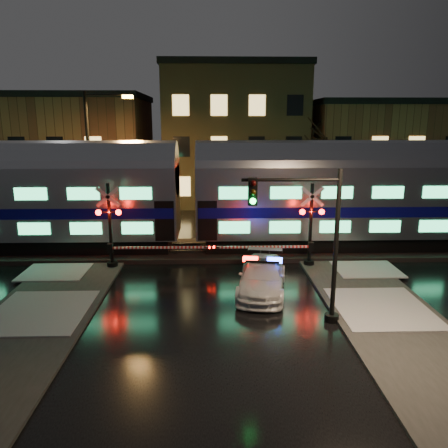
{
  "coord_description": "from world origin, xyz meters",
  "views": [
    {
      "loc": [
        0.02,
        -18.43,
        7.08
      ],
      "look_at": [
        0.59,
        2.5,
        2.2
      ],
      "focal_mm": 35.0,
      "sensor_mm": 36.0,
      "label": 1
    }
  ],
  "objects_px": {
    "crossing_signal_right": "(304,233)",
    "traffic_light": "(312,244)",
    "police_car": "(262,277)",
    "streetlight": "(94,155)",
    "crossing_signal_left": "(117,234)"
  },
  "relations": [
    {
      "from": "crossing_signal_left",
      "to": "streetlight",
      "type": "height_order",
      "value": "streetlight"
    },
    {
      "from": "police_car",
      "to": "traffic_light",
      "type": "xyz_separation_m",
      "value": [
        1.35,
        -2.94,
        2.27
      ]
    },
    {
      "from": "crossing_signal_right",
      "to": "traffic_light",
      "type": "bearing_deg",
      "value": -99.6
    },
    {
      "from": "crossing_signal_left",
      "to": "streetlight",
      "type": "distance_m",
      "value": 7.96
    },
    {
      "from": "crossing_signal_right",
      "to": "police_car",
      "type": "bearing_deg",
      "value": -126.44
    },
    {
      "from": "police_car",
      "to": "crossing_signal_right",
      "type": "xyz_separation_m",
      "value": [
        2.39,
        3.24,
        1.05
      ]
    },
    {
      "from": "crossing_signal_right",
      "to": "traffic_light",
      "type": "distance_m",
      "value": 6.39
    },
    {
      "from": "police_car",
      "to": "crossing_signal_right",
      "type": "relative_size",
      "value": 0.84
    },
    {
      "from": "crossing_signal_right",
      "to": "crossing_signal_left",
      "type": "relative_size",
      "value": 0.99
    },
    {
      "from": "police_car",
      "to": "crossing_signal_right",
      "type": "bearing_deg",
      "value": 63.49
    },
    {
      "from": "crossing_signal_left",
      "to": "traffic_light",
      "type": "relative_size",
      "value": 1.08
    },
    {
      "from": "streetlight",
      "to": "crossing_signal_left",
      "type": "bearing_deg",
      "value": -68.28
    },
    {
      "from": "crossing_signal_left",
      "to": "crossing_signal_right",
      "type": "bearing_deg",
      "value": -0.01
    },
    {
      "from": "streetlight",
      "to": "traffic_light",
      "type": "bearing_deg",
      "value": -50.14
    },
    {
      "from": "police_car",
      "to": "traffic_light",
      "type": "height_order",
      "value": "traffic_light"
    }
  ]
}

